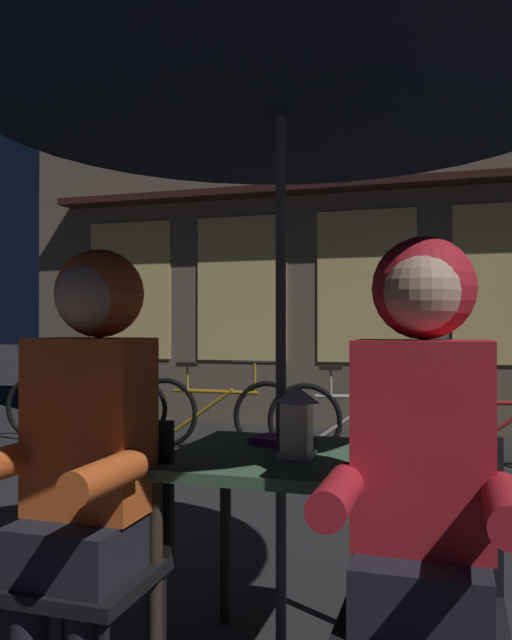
% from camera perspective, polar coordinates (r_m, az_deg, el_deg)
% --- Properties ---
extents(cafe_table, '(0.72, 0.72, 0.74)m').
position_cam_1_polar(cafe_table, '(2.22, 2.23, -14.29)').
color(cafe_table, '#42664C').
rests_on(cafe_table, ground_plane).
extents(patio_umbrella, '(2.10, 2.10, 2.31)m').
position_cam_1_polar(patio_umbrella, '(2.33, 2.22, 22.02)').
color(patio_umbrella, '#4C4C51').
rests_on(patio_umbrella, ground_plane).
extents(lantern, '(0.11, 0.11, 0.23)m').
position_cam_1_polar(lantern, '(2.11, 3.64, -8.81)').
color(lantern, white).
rests_on(lantern, cafe_table).
extents(chair_left, '(0.40, 0.40, 0.87)m').
position_cam_1_polar(chair_left, '(2.11, -14.05, -19.19)').
color(chair_left, black).
rests_on(chair_left, ground_plane).
extents(chair_right, '(0.40, 0.40, 0.87)m').
position_cam_1_polar(chair_right, '(1.84, 14.69, -22.07)').
color(chair_right, black).
rests_on(chair_right, ground_plane).
extents(person_left_hooded, '(0.45, 0.56, 1.40)m').
position_cam_1_polar(person_left_hooded, '(1.98, -14.89, -9.80)').
color(person_left_hooded, black).
rests_on(person_left_hooded, ground_plane).
extents(person_right_hooded, '(0.45, 0.56, 1.40)m').
position_cam_1_polar(person_right_hooded, '(1.69, 14.58, -11.45)').
color(person_right_hooded, black).
rests_on(person_right_hooded, ground_plane).
extents(shopfront_building, '(10.00, 0.93, 6.20)m').
position_cam_1_polar(shopfront_building, '(7.72, 15.62, 13.98)').
color(shopfront_building, '#6B5B4C').
rests_on(shopfront_building, ground_plane).
extents(bicycle_nearest, '(1.65, 0.39, 0.84)m').
position_cam_1_polar(bicycle_nearest, '(6.75, -14.93, -7.42)').
color(bicycle_nearest, black).
rests_on(bicycle_nearest, ground_plane).
extents(bicycle_second, '(1.68, 0.08, 0.84)m').
position_cam_1_polar(bicycle_second, '(6.06, -3.66, -8.23)').
color(bicycle_second, black).
rests_on(bicycle_second, ground_plane).
extents(bicycle_third, '(1.66, 0.36, 0.84)m').
position_cam_1_polar(bicycle_third, '(5.70, 9.52, -8.72)').
color(bicycle_third, black).
rests_on(bicycle_third, ground_plane).
extents(book, '(0.23, 0.18, 0.02)m').
position_cam_1_polar(book, '(2.35, 2.34, -10.67)').
color(book, '#661E7A').
rests_on(book, cafe_table).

